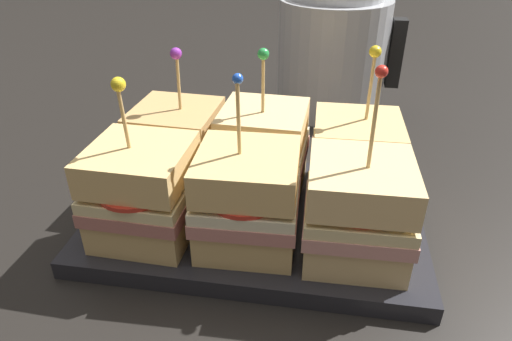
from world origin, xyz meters
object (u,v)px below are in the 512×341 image
sandwich_back_left (178,145)px  sandwich_back_center (264,149)px  sandwich_front_left (143,192)px  sandwich_back_right (355,159)px  kettle_steel (332,53)px  sandwich_front_center (249,200)px  sandwich_front_right (357,211)px  serving_platter (256,218)px

sandwich_back_left → sandwich_back_center: size_ratio=0.97×
sandwich_front_left → sandwich_back_left: sandwich_front_left is taller
sandwich_back_right → kettle_steel: size_ratio=0.80×
sandwich_front_center → kettle_steel: bearing=80.3°
sandwich_back_left → sandwich_front_right: bearing=-26.9°
sandwich_front_left → sandwich_back_left: size_ratio=1.02×
sandwich_front_left → sandwich_front_center: sandwich_front_center is taller
kettle_steel → sandwich_back_right: bearing=-84.0°
sandwich_front_left → sandwich_back_center: (0.10, 0.10, -0.00)m
sandwich_back_right → kettle_steel: (-0.03, 0.28, 0.03)m
serving_platter → kettle_steel: (0.07, 0.33, 0.08)m
kettle_steel → sandwich_back_left: bearing=-119.6°
serving_platter → sandwich_back_left: size_ratio=2.20×
sandwich_back_left → sandwich_back_right: bearing=-0.3°
sandwich_back_left → kettle_steel: 0.33m
sandwich_front_left → sandwich_back_left: bearing=89.0°
serving_platter → sandwich_back_right: size_ratio=2.06×
serving_platter → sandwich_front_left: 0.12m
kettle_steel → sandwich_front_right: bearing=-85.5°
serving_platter → kettle_steel: kettle_steel is taller
serving_platter → sandwich_back_center: bearing=88.8°
sandwich_front_right → sandwich_back_right: (0.00, 0.10, -0.00)m
sandwich_front_center → sandwich_back_center: bearing=90.3°
serving_platter → sandwich_back_right: 0.12m
serving_platter → sandwich_front_left: size_ratio=2.15×
sandwich_front_right → kettle_steel: (-0.03, 0.38, 0.03)m
sandwich_front_left → sandwich_front_center: 0.10m
serving_platter → kettle_steel: 0.35m
kettle_steel → serving_platter: bearing=-101.3°
sandwich_front_center → sandwich_back_right: same height
sandwich_front_left → sandwich_back_right: (0.19, 0.10, -0.00)m
sandwich_back_right → sandwich_back_left: bearing=179.7°
sandwich_front_left → serving_platter: bearing=27.7°
serving_platter → sandwich_front_left: bearing=-152.3°
sandwich_front_left → sandwich_back_left: (0.00, 0.10, -0.00)m
sandwich_front_left → sandwich_front_center: bearing=1.9°
sandwich_back_center → kettle_steel: bearing=76.9°
sandwich_back_center → sandwich_front_center: bearing=-89.7°
sandwich_front_center → sandwich_back_left: bearing=135.3°
serving_platter → sandwich_front_center: (0.00, -0.05, 0.05)m
serving_platter → sandwich_back_right: (0.10, 0.05, 0.05)m
serving_platter → sandwich_front_right: sandwich_front_right is taller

